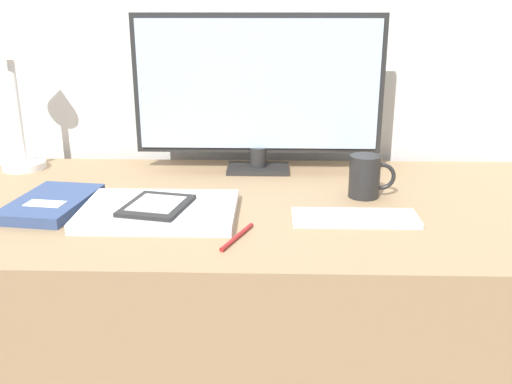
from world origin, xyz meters
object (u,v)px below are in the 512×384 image
object	(u,v)px
coffee_mug	(366,176)
pen	(237,237)
keyboard	(355,218)
monitor	(258,90)
ereader	(157,205)
notebook	(52,203)
desk_lamp	(14,90)
laptop	(159,211)

from	to	relation	value
coffee_mug	pen	world-z (taller)	coffee_mug
keyboard	coffee_mug	bearing A→B (deg)	74.31
pen	monitor	bearing A→B (deg)	86.55
ereader	pen	distance (m)	0.22
keyboard	notebook	size ratio (longest dim) A/B	1.03
ereader	pen	world-z (taller)	ereader
desk_lamp	laptop	bearing A→B (deg)	-38.66
coffee_mug	notebook	bearing A→B (deg)	-171.86
ereader	desk_lamp	distance (m)	0.61
coffee_mug	pen	bearing A→B (deg)	-137.58
ereader	coffee_mug	world-z (taller)	coffee_mug
monitor	keyboard	distance (m)	0.49
monitor	pen	size ratio (longest dim) A/B	5.07
monitor	laptop	distance (m)	0.47
monitor	pen	xyz separation A→B (m)	(-0.03, -0.48, -0.22)
monitor	coffee_mug	world-z (taller)	monitor
desk_lamp	keyboard	bearing A→B (deg)	-23.31
ereader	coffee_mug	distance (m)	0.50
desk_lamp	coffee_mug	size ratio (longest dim) A/B	3.41
laptop	notebook	bearing A→B (deg)	170.90
monitor	keyboard	bearing A→B (deg)	-60.22
coffee_mug	pen	size ratio (longest dim) A/B	0.84
keyboard	coffee_mug	xyz separation A→B (m)	(0.05, 0.16, 0.04)
keyboard	laptop	size ratio (longest dim) A/B	0.80
monitor	ereader	xyz separation A→B (m)	(-0.21, -0.37, -0.20)
keyboard	desk_lamp	xyz separation A→B (m)	(-0.87, 0.38, 0.21)
pen	desk_lamp	bearing A→B (deg)	142.48
monitor	pen	world-z (taller)	monitor
keyboard	desk_lamp	distance (m)	0.98
keyboard	desk_lamp	size ratio (longest dim) A/B	0.71
laptop	desk_lamp	world-z (taller)	desk_lamp
notebook	coffee_mug	bearing A→B (deg)	8.14
ereader	pen	xyz separation A→B (m)	(0.18, -0.11, -0.02)
keyboard	coffee_mug	world-z (taller)	coffee_mug
keyboard	desk_lamp	world-z (taller)	desk_lamp
desk_lamp	pen	world-z (taller)	desk_lamp
desk_lamp	monitor	bearing A→B (deg)	0.22
ereader	coffee_mug	bearing A→B (deg)	17.94
monitor	laptop	world-z (taller)	monitor
keyboard	pen	xyz separation A→B (m)	(-0.25, -0.11, -0.00)
ereader	monitor	bearing A→B (deg)	60.46
pen	ereader	bearing A→B (deg)	148.00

